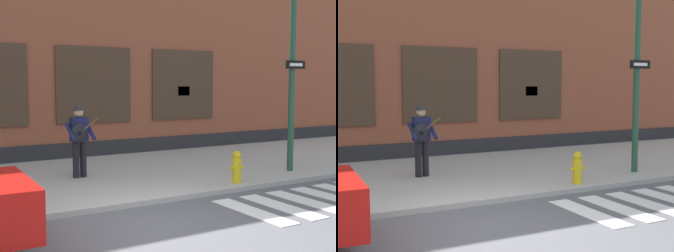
# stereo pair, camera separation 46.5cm
# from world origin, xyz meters

# --- Properties ---
(ground_plane) EXTENTS (160.00, 160.00, 0.00)m
(ground_plane) POSITION_xyz_m (0.00, 0.00, 0.00)
(ground_plane) COLOR #56565B
(sidewalk) EXTENTS (28.00, 5.45, 0.11)m
(sidewalk) POSITION_xyz_m (0.00, 4.15, 0.05)
(sidewalk) COLOR #ADAAA3
(sidewalk) RESTS_ON ground
(building_backdrop) EXTENTS (28.00, 4.06, 7.75)m
(building_backdrop) POSITION_xyz_m (-0.00, 8.87, 3.87)
(building_backdrop) COLOR brown
(building_backdrop) RESTS_ON ground
(busker) EXTENTS (0.71, 0.52, 1.65)m
(busker) POSITION_xyz_m (0.06, 4.02, 1.05)
(busker) COLOR black
(busker) RESTS_ON sidewalk
(traffic_light) EXTENTS (0.60, 2.58, 5.75)m
(traffic_light) POSITION_xyz_m (4.83, 1.35, 4.01)
(traffic_light) COLOR #234C33
(traffic_light) RESTS_ON sidewalk
(fire_hydrant) EXTENTS (0.38, 0.20, 0.70)m
(fire_hydrant) POSITION_xyz_m (2.81, 1.77, 0.45)
(fire_hydrant) COLOR gold
(fire_hydrant) RESTS_ON sidewalk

